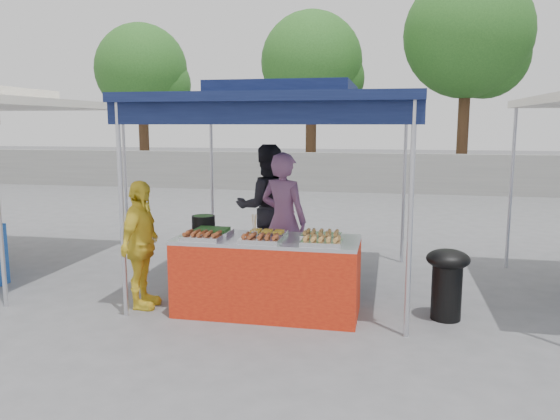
% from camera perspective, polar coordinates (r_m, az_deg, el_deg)
% --- Properties ---
extents(ground_plane, '(80.00, 80.00, 0.00)m').
position_cam_1_polar(ground_plane, '(6.28, -1.12, -10.35)').
color(ground_plane, slate).
extents(back_wall, '(40.00, 0.25, 1.20)m').
position_cam_1_polar(back_wall, '(16.90, 7.10, 3.90)').
color(back_wall, gray).
rests_on(back_wall, ground_plane).
extents(main_canopy, '(3.20, 3.20, 2.57)m').
position_cam_1_polar(main_canopy, '(6.88, 0.63, 11.40)').
color(main_canopy, silver).
rests_on(main_canopy, ground_plane).
extents(tree_0, '(3.37, 3.29, 5.65)m').
position_cam_1_polar(tree_0, '(20.90, -13.83, 13.63)').
color(tree_0, '#462D1B').
rests_on(tree_0, ground_plane).
extents(tree_1, '(3.45, 3.38, 5.80)m').
position_cam_1_polar(tree_1, '(18.91, 3.79, 14.70)').
color(tree_1, '#462D1B').
rests_on(tree_1, ground_plane).
extents(tree_2, '(4.00, 4.00, 6.87)m').
position_cam_1_polar(tree_2, '(19.05, 19.44, 16.41)').
color(tree_2, '#462D1B').
rests_on(tree_2, ground_plane).
extents(vendor_table, '(2.00, 0.80, 0.85)m').
position_cam_1_polar(vendor_table, '(6.06, -1.34, -6.86)').
color(vendor_table, red).
rests_on(vendor_table, ground_plane).
extents(food_tray_fl, '(0.42, 0.30, 0.07)m').
position_cam_1_polar(food_tray_fl, '(5.92, -8.14, -2.77)').
color(food_tray_fl, silver).
rests_on(food_tray_fl, vendor_table).
extents(food_tray_fm, '(0.42, 0.30, 0.07)m').
position_cam_1_polar(food_tray_fm, '(5.73, -2.06, -3.07)').
color(food_tray_fm, silver).
rests_on(food_tray_fm, vendor_table).
extents(food_tray_fr, '(0.42, 0.30, 0.07)m').
position_cam_1_polar(food_tray_fr, '(5.62, 4.37, -3.34)').
color(food_tray_fr, silver).
rests_on(food_tray_fr, vendor_table).
extents(food_tray_bl, '(0.42, 0.30, 0.07)m').
position_cam_1_polar(food_tray_bl, '(6.18, -7.07, -2.25)').
color(food_tray_bl, silver).
rests_on(food_tray_bl, vendor_table).
extents(food_tray_bm, '(0.42, 0.30, 0.07)m').
position_cam_1_polar(food_tray_bm, '(6.05, -1.34, -2.42)').
color(food_tray_bm, silver).
rests_on(food_tray_bm, vendor_table).
extents(food_tray_br, '(0.42, 0.30, 0.07)m').
position_cam_1_polar(food_tray_br, '(5.93, 4.31, -2.67)').
color(food_tray_br, silver).
rests_on(food_tray_br, vendor_table).
extents(cooking_pot, '(0.27, 0.27, 0.16)m').
position_cam_1_polar(cooking_pot, '(6.51, -8.01, -1.28)').
color(cooking_pot, black).
rests_on(cooking_pot, vendor_table).
extents(skewer_cup, '(0.07, 0.07, 0.09)m').
position_cam_1_polar(skewer_cup, '(5.85, -2.69, -2.73)').
color(skewer_cup, silver).
rests_on(skewer_cup, vendor_table).
extents(wok_burner, '(0.46, 0.46, 0.77)m').
position_cam_1_polar(wok_burner, '(6.12, 17.07, -6.79)').
color(wok_burner, black).
rests_on(wok_burner, ground_plane).
extents(crate_left, '(0.54, 0.38, 0.32)m').
position_cam_1_polar(crate_left, '(6.92, -3.02, -7.13)').
color(crate_left, '#1537B0').
rests_on(crate_left, ground_plane).
extents(crate_right, '(0.53, 0.37, 0.32)m').
position_cam_1_polar(crate_right, '(6.58, 1.86, -7.97)').
color(crate_right, '#1537B0').
rests_on(crate_right, ground_plane).
extents(crate_stacked, '(0.53, 0.37, 0.32)m').
position_cam_1_polar(crate_stacked, '(6.50, 1.87, -5.27)').
color(crate_stacked, '#1537B0').
rests_on(crate_stacked, crate_right).
extents(vendor_woman, '(0.74, 0.60, 1.73)m').
position_cam_1_polar(vendor_woman, '(6.93, 0.37, -1.10)').
color(vendor_woman, '#955E88').
rests_on(vendor_woman, ground_plane).
extents(helper_man, '(1.07, 0.96, 1.80)m').
position_cam_1_polar(helper_man, '(7.82, -1.43, 0.29)').
color(helper_man, black).
rests_on(helper_man, ground_plane).
extents(customer_person, '(0.39, 0.87, 1.46)m').
position_cam_1_polar(customer_person, '(6.36, -14.35, -3.55)').
color(customer_person, yellow).
rests_on(customer_person, ground_plane).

